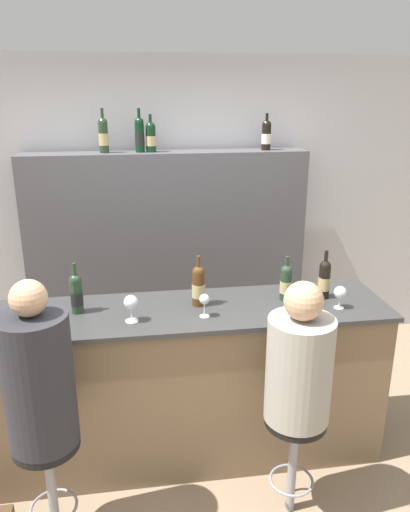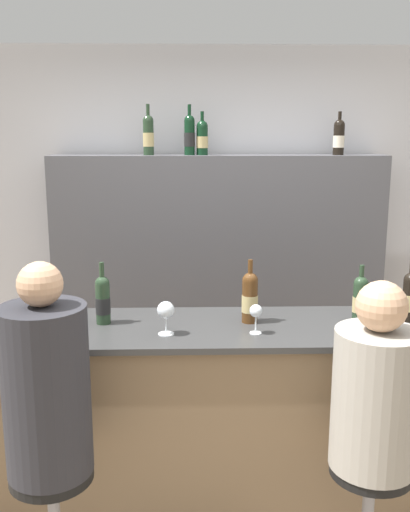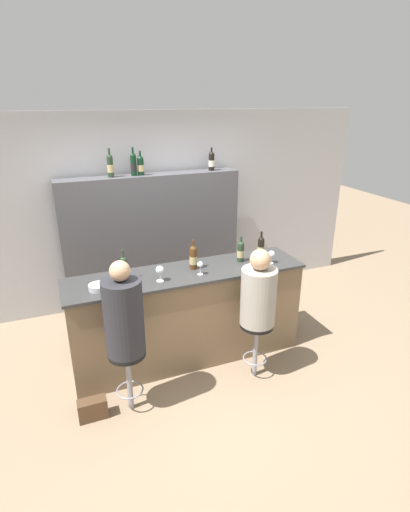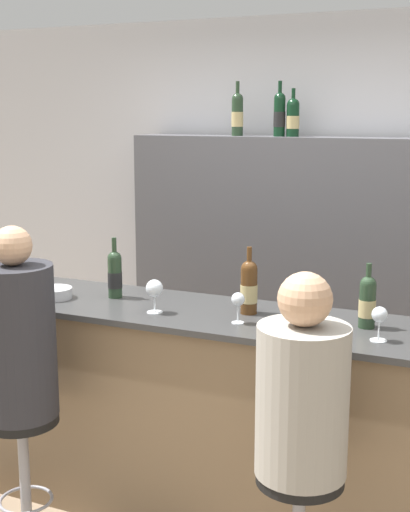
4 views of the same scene
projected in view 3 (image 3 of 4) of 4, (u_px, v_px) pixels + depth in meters
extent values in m
plane|color=#8C755B|center=(197.00, 371.00, 4.29)|extent=(16.00, 16.00, 0.00)
cube|color=#B2B2B7|center=(148.00, 211.00, 5.44)|extent=(6.40, 0.05, 2.60)
cube|color=brown|center=(188.00, 317.00, 4.35)|extent=(2.48, 0.58, 1.02)
cube|color=#333333|center=(187.00, 273.00, 4.16)|extent=(2.52, 0.62, 0.03)
cube|color=#4C4C51|center=(153.00, 243.00, 5.39)|extent=(2.36, 0.28, 1.83)
cylinder|color=#233823|center=(124.00, 270.00, 3.94)|extent=(0.07, 0.07, 0.20)
cylinder|color=black|center=(124.00, 271.00, 3.95)|extent=(0.07, 0.07, 0.08)
sphere|color=#233823|center=(123.00, 260.00, 3.90)|extent=(0.07, 0.07, 0.07)
cylinder|color=#233823|center=(123.00, 254.00, 3.88)|extent=(0.02, 0.02, 0.09)
cylinder|color=#4C2D14|center=(193.00, 259.00, 4.19)|extent=(0.08, 0.08, 0.22)
cylinder|color=tan|center=(193.00, 260.00, 4.19)|extent=(0.08, 0.08, 0.09)
sphere|color=#4C2D14|center=(193.00, 250.00, 4.15)|extent=(0.08, 0.08, 0.08)
cylinder|color=#4C2D14|center=(193.00, 244.00, 4.13)|extent=(0.02, 0.02, 0.09)
cylinder|color=#233823|center=(241.00, 253.00, 4.38)|extent=(0.07, 0.07, 0.20)
cylinder|color=tan|center=(241.00, 254.00, 4.39)|extent=(0.08, 0.08, 0.08)
sphere|color=#233823|center=(241.00, 245.00, 4.35)|extent=(0.07, 0.07, 0.07)
cylinder|color=#233823|center=(241.00, 240.00, 4.33)|extent=(0.02, 0.02, 0.08)
cylinder|color=black|center=(261.00, 249.00, 4.47)|extent=(0.07, 0.07, 0.21)
cylinder|color=tan|center=(261.00, 250.00, 4.47)|extent=(0.08, 0.08, 0.08)
sphere|color=black|center=(261.00, 240.00, 4.43)|extent=(0.07, 0.07, 0.07)
cylinder|color=black|center=(262.00, 235.00, 4.41)|extent=(0.02, 0.02, 0.09)
cylinder|color=#233823|center=(110.00, 167.00, 4.84)|extent=(0.07, 0.07, 0.23)
cylinder|color=tan|center=(110.00, 168.00, 4.84)|extent=(0.08, 0.08, 0.09)
sphere|color=#233823|center=(110.00, 158.00, 4.79)|extent=(0.07, 0.07, 0.07)
cylinder|color=#233823|center=(109.00, 152.00, 4.77)|extent=(0.02, 0.02, 0.10)
cylinder|color=black|center=(134.00, 166.00, 4.93)|extent=(0.07, 0.07, 0.24)
cylinder|color=black|center=(134.00, 167.00, 4.94)|extent=(0.07, 0.07, 0.09)
sphere|color=black|center=(133.00, 156.00, 4.89)|extent=(0.07, 0.07, 0.07)
cylinder|color=black|center=(133.00, 151.00, 4.87)|extent=(0.02, 0.02, 0.09)
cylinder|color=black|center=(141.00, 167.00, 4.97)|extent=(0.08, 0.08, 0.20)
cylinder|color=tan|center=(141.00, 168.00, 4.98)|extent=(0.08, 0.08, 0.08)
sphere|color=black|center=(140.00, 159.00, 4.94)|extent=(0.08, 0.08, 0.08)
cylinder|color=black|center=(140.00, 154.00, 4.91)|extent=(0.02, 0.02, 0.08)
cylinder|color=black|center=(211.00, 163.00, 5.30)|extent=(0.08, 0.08, 0.21)
cylinder|color=beige|center=(211.00, 163.00, 5.30)|extent=(0.08, 0.08, 0.08)
sphere|color=black|center=(212.00, 155.00, 5.26)|extent=(0.08, 0.08, 0.08)
cylinder|color=black|center=(212.00, 150.00, 5.24)|extent=(0.02, 0.02, 0.08)
cylinder|color=silver|center=(160.00, 281.00, 3.94)|extent=(0.08, 0.08, 0.00)
cylinder|color=silver|center=(160.00, 277.00, 3.93)|extent=(0.01, 0.01, 0.08)
sphere|color=silver|center=(160.00, 270.00, 3.90)|extent=(0.08, 0.08, 0.08)
cylinder|color=silver|center=(200.00, 274.00, 4.09)|extent=(0.06, 0.06, 0.00)
cylinder|color=silver|center=(200.00, 270.00, 4.07)|extent=(0.01, 0.01, 0.08)
sphere|color=silver|center=(200.00, 264.00, 4.05)|extent=(0.06, 0.06, 0.06)
cylinder|color=silver|center=(254.00, 265.00, 4.30)|extent=(0.07, 0.07, 0.00)
cylinder|color=silver|center=(255.00, 262.00, 4.29)|extent=(0.01, 0.01, 0.08)
sphere|color=silver|center=(255.00, 256.00, 4.26)|extent=(0.07, 0.07, 0.07)
cylinder|color=silver|center=(271.00, 263.00, 4.37)|extent=(0.06, 0.06, 0.00)
cylinder|color=silver|center=(271.00, 260.00, 4.36)|extent=(0.01, 0.01, 0.06)
sphere|color=silver|center=(271.00, 254.00, 4.34)|extent=(0.08, 0.08, 0.08)
cylinder|color=#B7B7BC|center=(98.00, 287.00, 3.75)|extent=(0.18, 0.18, 0.05)
cylinder|color=gray|center=(129.00, 382.00, 3.67)|extent=(0.05, 0.05, 0.60)
torus|color=gray|center=(130.00, 390.00, 3.71)|extent=(0.25, 0.25, 0.02)
cylinder|color=black|center=(127.00, 353.00, 3.56)|extent=(0.34, 0.34, 0.04)
cylinder|color=#28282D|center=(124.00, 317.00, 3.42)|extent=(0.34, 0.34, 0.69)
sphere|color=tan|center=(120.00, 271.00, 3.26)|extent=(0.18, 0.18, 0.18)
cylinder|color=gray|center=(255.00, 351.00, 4.13)|extent=(0.05, 0.05, 0.60)
torus|color=gray|center=(255.00, 358.00, 4.16)|extent=(0.25, 0.25, 0.02)
cylinder|color=black|center=(257.00, 324.00, 4.01)|extent=(0.34, 0.34, 0.04)
cylinder|color=gray|center=(258.00, 297.00, 3.89)|extent=(0.35, 0.35, 0.58)
sphere|color=tan|center=(260.00, 260.00, 3.75)|extent=(0.20, 0.20, 0.20)
cube|color=#513823|center=(93.00, 409.00, 3.63)|extent=(0.26, 0.12, 0.20)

